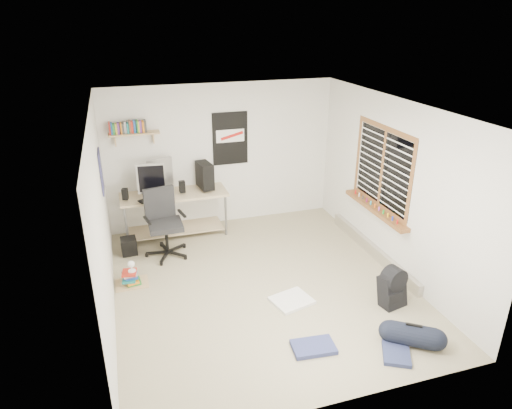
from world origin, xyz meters
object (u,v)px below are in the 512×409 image
object	(u,v)px
office_chair	(166,227)
backpack	(392,291)
duffel_bag	(413,335)
book_stack	(131,275)
desk	(175,214)

from	to	relation	value
office_chair	backpack	size ratio (longest dim) A/B	2.43
duffel_bag	book_stack	xyz separation A→B (m)	(-3.03, 2.29, 0.01)
backpack	book_stack	bearing A→B (deg)	142.43
office_chair	backpack	bearing A→B (deg)	-51.22
office_chair	backpack	xyz separation A→B (m)	(2.65, -2.21, -0.29)
office_chair	book_stack	distance (m)	0.98
office_chair	book_stack	bearing A→B (deg)	-141.90
desk	office_chair	xyz separation A→B (m)	(-0.24, -0.74, 0.12)
backpack	duffel_bag	xyz separation A→B (m)	(-0.22, -0.77, -0.06)
backpack	book_stack	xyz separation A→B (m)	(-3.24, 1.51, -0.05)
backpack	duffel_bag	world-z (taller)	backpack
desk	book_stack	distance (m)	1.68
desk	book_stack	size ratio (longest dim) A/B	4.12
desk	office_chair	size ratio (longest dim) A/B	1.63
book_stack	desk	bearing A→B (deg)	59.88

